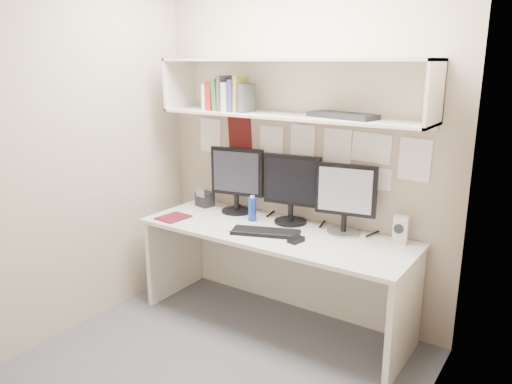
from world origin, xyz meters
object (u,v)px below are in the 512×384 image
Objects in this scene: desk at (275,277)px; monitor_center at (292,187)px; monitor_left at (237,178)px; desk_phone at (205,199)px; keyboard at (266,232)px; monitor_right at (346,197)px; speaker at (401,230)px; maroon_notebook at (173,217)px.

desk is 0.68m from monitor_center.
desk_phone is (-0.32, -0.02, -0.21)m from monitor_left.
desk is 4.21× the size of keyboard.
monitor_right is at bearing -10.25° from monitor_left.
monitor_right is (0.92, 0.00, -0.01)m from monitor_left.
monitor_left is 2.77× the size of speaker.
desk_phone is (-0.79, 0.29, 0.05)m from keyboard.
speaker is at bearing 2.05° from keyboard.
monitor_center is (0.50, 0.00, -0.00)m from monitor_left.
monitor_center is 2.76× the size of speaker.
desk is at bearing -172.12° from speaker.
desk_phone is at bearing 174.03° from monitor_left.
desk is 10.77× the size of speaker.
monitor_right is 0.61m from keyboard.
keyboard is (-0.45, -0.32, -0.26)m from monitor_right.
keyboard is at bearing -8.71° from desk_phone.
desk is at bearing -1.91° from desk_phone.
monitor_left is at bearing 172.35° from speaker.
monitor_right is at bearing 175.44° from speaker.
desk_phone is (-0.01, 0.39, 0.06)m from maroon_notebook.
monitor_left is 1.33m from speaker.
desk is at bearing -99.29° from monitor_center.
desk_phone is (-0.81, 0.20, 0.43)m from desk.
desk is 0.39m from keyboard.
keyboard is 3.00× the size of desk_phone.
monitor_left reaches higher than keyboard.
monitor_center reaches higher than desk.
monitor_left is 0.58m from maroon_notebook.
keyboard is at bearing -101.80° from monitor_center.
speaker is 1.63m from desk_phone.
maroon_notebook is (-0.80, -0.20, 0.37)m from desk.
monitor_center is 2.24× the size of maroon_notebook.
monitor_right is 1.32m from maroon_notebook.
monitor_center is 0.41m from keyboard.
monitor_left is 0.50m from monitor_center.
speaker is (0.82, 0.03, -0.18)m from monitor_center.
speaker reaches higher than desk_phone.
maroon_notebook is (-1.23, -0.41, -0.26)m from monitor_right.
monitor_right is at bearing -7.89° from monitor_center.
desk is 12.66× the size of desk_phone.
monitor_center is at bearing 32.23° from maroon_notebook.
speaker reaches higher than desk.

